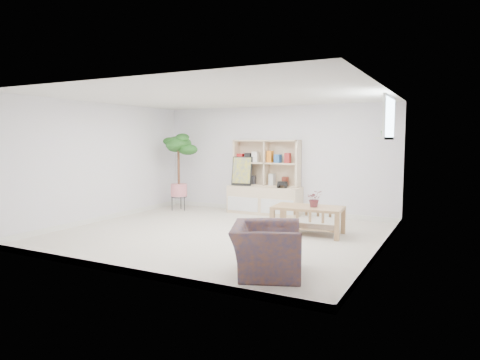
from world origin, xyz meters
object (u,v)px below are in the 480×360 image
at_px(storage_unit, 264,177).
at_px(floor_tree, 179,172).
at_px(coffee_table, 308,220).
at_px(armchair, 266,246).

height_order(storage_unit, floor_tree, floor_tree).
relative_size(storage_unit, floor_tree, 0.91).
distance_m(storage_unit, coffee_table, 2.23).
height_order(coffee_table, floor_tree, floor_tree).
distance_m(storage_unit, armchair, 4.31).
relative_size(storage_unit, coffee_table, 1.37).
height_order(storage_unit, armchair, storage_unit).
xyz_separation_m(coffee_table, floor_tree, (-3.51, 1.05, 0.66)).
relative_size(floor_tree, armchair, 1.89).
height_order(storage_unit, coffee_table, storage_unit).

